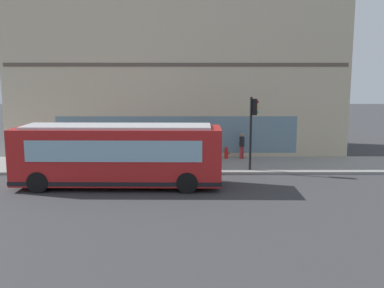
# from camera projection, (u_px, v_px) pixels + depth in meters

# --- Properties ---
(ground) EXTENTS (120.00, 120.00, 0.00)m
(ground) POSITION_uv_depth(u_px,v_px,m) (173.00, 187.00, 21.70)
(ground) COLOR #38383A
(sidewalk_curb) EXTENTS (4.63, 40.00, 0.15)m
(sidewalk_curb) POSITION_uv_depth(u_px,v_px,m) (176.00, 165.00, 26.54)
(sidewalk_curb) COLOR gray
(sidewalk_curb) RESTS_ON ground
(building_corner) EXTENTS (7.27, 22.38, 11.07)m
(building_corner) POSITION_uv_depth(u_px,v_px,m) (178.00, 74.00, 31.52)
(building_corner) COLOR beige
(building_corner) RESTS_ON ground
(city_bus_nearside) EXTENTS (2.75, 10.09, 3.07)m
(city_bus_nearside) POSITION_uv_depth(u_px,v_px,m) (118.00, 156.00, 21.51)
(city_bus_nearside) COLOR red
(city_bus_nearside) RESTS_ON ground
(traffic_light_near_corner) EXTENTS (0.32, 0.49, 4.11)m
(traffic_light_near_corner) POSITION_uv_depth(u_px,v_px,m) (253.00, 119.00, 24.41)
(traffic_light_near_corner) COLOR black
(traffic_light_near_corner) RESTS_ON sidewalk_curb
(fire_hydrant) EXTENTS (0.35, 0.35, 0.74)m
(fire_hydrant) POSITION_uv_depth(u_px,v_px,m) (226.00, 153.00, 28.11)
(fire_hydrant) COLOR red
(fire_hydrant) RESTS_ON sidewalk_curb
(pedestrian_walking_along_curb) EXTENTS (0.32, 0.32, 1.63)m
(pedestrian_walking_along_curb) POSITION_uv_depth(u_px,v_px,m) (242.00, 144.00, 27.96)
(pedestrian_walking_along_curb) COLOR #B23338
(pedestrian_walking_along_curb) RESTS_ON sidewalk_curb
(pedestrian_near_hydrant) EXTENTS (0.32, 0.32, 1.72)m
(pedestrian_near_hydrant) POSITION_uv_depth(u_px,v_px,m) (88.00, 149.00, 25.79)
(pedestrian_near_hydrant) COLOR #3359A5
(pedestrian_near_hydrant) RESTS_ON sidewalk_curb
(pedestrian_near_building_entrance) EXTENTS (0.32, 0.32, 1.59)m
(pedestrian_near_building_entrance) POSITION_uv_depth(u_px,v_px,m) (179.00, 149.00, 26.40)
(pedestrian_near_building_entrance) COLOR black
(pedestrian_near_building_entrance) RESTS_ON sidewalk_curb
(newspaper_vending_box) EXTENTS (0.44, 0.42, 0.90)m
(newspaper_vending_box) POSITION_uv_depth(u_px,v_px,m) (183.00, 160.00, 25.35)
(newspaper_vending_box) COLOR #197233
(newspaper_vending_box) RESTS_ON sidewalk_curb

